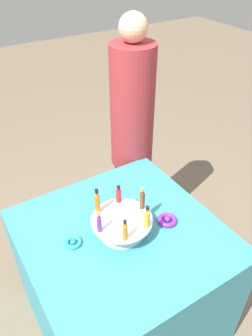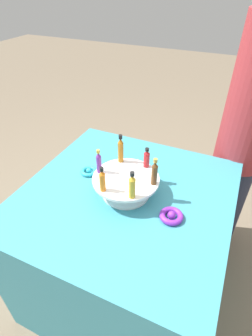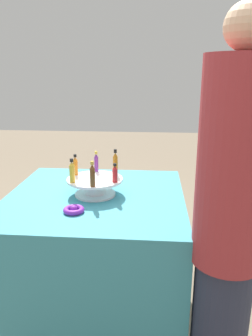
# 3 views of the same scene
# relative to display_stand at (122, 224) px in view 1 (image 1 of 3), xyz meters

# --- Properties ---
(ground_plane) EXTENTS (12.00, 12.00, 0.00)m
(ground_plane) POSITION_rel_display_stand_xyz_m (0.00, 0.00, -0.80)
(ground_plane) COLOR #756651
(party_table) EXTENTS (0.91, 0.91, 0.75)m
(party_table) POSITION_rel_display_stand_xyz_m (0.00, 0.00, -0.43)
(party_table) COLOR teal
(party_table) RESTS_ON ground_plane
(display_stand) EXTENTS (0.29, 0.29, 0.09)m
(display_stand) POSITION_rel_display_stand_xyz_m (0.00, 0.00, 0.00)
(display_stand) COLOR white
(display_stand) RESTS_ON party_table
(bottle_red) EXTENTS (0.03, 0.03, 0.10)m
(bottle_red) POSITION_rel_display_stand_xyz_m (0.11, -0.05, 0.08)
(bottle_red) COLOR #B21E23
(bottle_red) RESTS_ON display_stand
(bottle_amber) EXTENTS (0.02, 0.02, 0.14)m
(bottle_amber) POSITION_rel_display_stand_xyz_m (0.10, 0.07, 0.10)
(bottle_amber) COLOR #AD6B19
(bottle_amber) RESTS_ON display_stand
(bottle_purple) EXTENTS (0.02, 0.02, 0.11)m
(bottle_purple) POSITION_rel_display_stand_xyz_m (-0.01, 0.12, 0.09)
(bottle_purple) COLOR #702D93
(bottle_purple) RESTS_ON display_stand
(bottle_orange) EXTENTS (0.02, 0.02, 0.11)m
(bottle_orange) POSITION_rel_display_stand_xyz_m (-0.11, 0.05, 0.09)
(bottle_orange) COLOR orange
(bottle_orange) RESTS_ON display_stand
(bottle_gold) EXTENTS (0.03, 0.03, 0.12)m
(bottle_gold) POSITION_rel_display_stand_xyz_m (-0.10, -0.07, 0.09)
(bottle_gold) COLOR gold
(bottle_gold) RESTS_ON display_stand
(bottle_brown) EXTENTS (0.02, 0.02, 0.12)m
(bottle_brown) POSITION_rel_display_stand_xyz_m (0.01, -0.12, 0.09)
(bottle_brown) COLOR brown
(bottle_brown) RESTS_ON display_stand
(ribbon_bow_teal) EXTENTS (0.08, 0.08, 0.03)m
(ribbon_bow_teal) POSITION_rel_display_stand_xyz_m (0.06, 0.23, -0.04)
(ribbon_bow_teal) COLOR #2DB7CC
(ribbon_bow_teal) RESTS_ON party_table
(ribbon_bow_purple) EXTENTS (0.10, 0.10, 0.03)m
(ribbon_bow_purple) POSITION_rel_display_stand_xyz_m (-0.06, -0.23, -0.04)
(ribbon_bow_purple) COLOR purple
(ribbon_bow_purple) RESTS_ON party_table
(person_figure) EXTENTS (0.27, 0.27, 1.58)m
(person_figure) POSITION_rel_display_stand_xyz_m (0.58, -0.43, -0.00)
(person_figure) COLOR #282D42
(person_figure) RESTS_ON ground_plane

